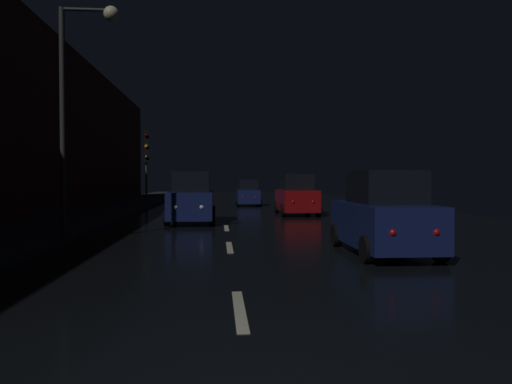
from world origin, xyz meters
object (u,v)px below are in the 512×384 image
(car_parked_right_near, at_px, (384,216))
(streetlamp_overhead, at_px, (79,85))
(car_approaching_headlights, at_px, (192,199))
(traffic_light_far_left, at_px, (146,153))
(car_distant_taillights, at_px, (248,194))
(car_parked_right_far, at_px, (296,196))

(car_parked_right_near, bearing_deg, streetlamp_overhead, 71.29)
(streetlamp_overhead, xyz_separation_m, car_approaching_headlights, (2.86, 6.50, -3.58))
(traffic_light_far_left, bearing_deg, car_approaching_headlights, 8.66)
(car_distant_taillights, relative_size, car_parked_right_far, 0.87)
(car_approaching_headlights, xyz_separation_m, car_parked_right_near, (5.22, -9.24, -0.06))
(car_distant_taillights, bearing_deg, car_parked_right_near, -174.98)
(car_approaching_headlights, bearing_deg, streetlamp_overhead, -23.76)
(streetlamp_overhead, height_order, car_approaching_headlights, streetlamp_overhead)
(car_approaching_headlights, relative_size, car_parked_right_far, 1.02)
(car_distant_taillights, height_order, car_parked_right_far, car_parked_right_far)
(car_approaching_headlights, relative_size, car_distant_taillights, 1.18)
(streetlamp_overhead, distance_m, car_distant_taillights, 21.31)
(car_approaching_headlights, height_order, car_distant_taillights, car_approaching_headlights)
(car_parked_right_far, relative_size, car_parked_right_near, 1.04)
(streetlamp_overhead, bearing_deg, car_parked_right_near, -18.71)
(car_distant_taillights, xyz_separation_m, car_parked_right_far, (2.01, -9.20, 0.13))
(car_distant_taillights, distance_m, car_parked_right_near, 22.91)
(car_parked_right_near, bearing_deg, car_distant_taillights, 5.02)
(car_parked_right_far, bearing_deg, car_approaching_headlights, 129.98)
(streetlamp_overhead, bearing_deg, car_approaching_headlights, 66.24)
(car_parked_right_near, bearing_deg, traffic_light_far_left, 25.24)
(streetlamp_overhead, bearing_deg, car_parked_right_far, 53.39)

